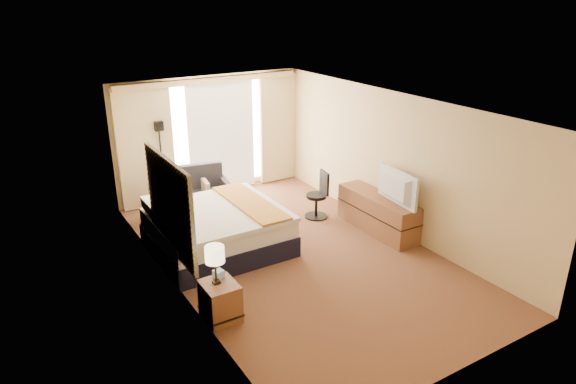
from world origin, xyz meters
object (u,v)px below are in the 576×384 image
nightstand_left (220,301)px  lamp_right (160,195)px  nightstand_right (161,233)px  media_dresser (377,213)px  bed (217,229)px  desk_chair (319,197)px  lamp_left (215,255)px  floor_lamp (160,147)px  television (393,188)px  loveseat (192,200)px

nightstand_left → lamp_right: lamp_right is taller
nightstand_right → media_dresser: 3.97m
bed → desk_chair: (2.31, 0.25, 0.04)m
nightstand_right → nightstand_left: bearing=-90.0°
lamp_left → lamp_right: 2.52m
lamp_right → nightstand_left: bearing=-91.3°
nightstand_left → lamp_left: size_ratio=0.99×
nightstand_right → bed: size_ratio=0.25×
nightstand_right → media_dresser: size_ratio=0.31×
nightstand_left → desk_chair: desk_chair is taller
floor_lamp → media_dresser: bearing=-47.7°
lamp_right → television: (3.59, -1.90, 0.03)m
nightstand_right → lamp_left: 2.57m
nightstand_right → bed: 1.01m
media_dresser → lamp_right: lamp_right is taller
desk_chair → television: bearing=-59.8°
nightstand_right → television: size_ratio=0.52×
media_dresser → lamp_left: (-3.73, -1.02, 0.63)m
loveseat → lamp_left: 3.72m
media_dresser → lamp_right: (-3.64, 1.50, 0.62)m
floor_lamp → nightstand_left: bearing=-99.2°
loveseat → television: television is taller
floor_lamp → lamp_right: bearing=-109.7°
media_dresser → desk_chair: bearing=117.7°
nightstand_right → bed: bed is taller
nightstand_right → floor_lamp: bearing=69.2°
television → nightstand_right: bearing=69.0°
loveseat → bed: bearing=-87.5°
nightstand_left → bed: bed is taller
floor_lamp → loveseat: bearing=-70.2°
lamp_left → lamp_right: (0.09, 2.52, -0.01)m
floor_lamp → television: 4.74m
nightstand_left → floor_lamp: floor_lamp is taller
nightstand_left → lamp_left: bearing=132.2°
nightstand_left → loveseat: bearing=74.4°
nightstand_right → floor_lamp: 2.22m
media_dresser → lamp_left: bearing=-164.7°
bed → desk_chair: bearing=6.3°
nightstand_right → loveseat: (0.99, 1.04, 0.05)m
bed → loveseat: bearing=83.6°
nightstand_left → bed: 2.07m
nightstand_left → media_dresser: size_ratio=0.31×
bed → floor_lamp: bearing=92.5°
desk_chair → television: 1.70m
loveseat → lamp_left: size_ratio=3.00×
nightstand_left → lamp_left: (-0.03, 0.03, 0.70)m
desk_chair → lamp_left: (-3.15, -2.12, 0.56)m
nightstand_left → desk_chair: bearing=34.6°
nightstand_right → lamp_left: (-0.03, -2.47, 0.70)m
nightstand_left → floor_lamp: size_ratio=0.30×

